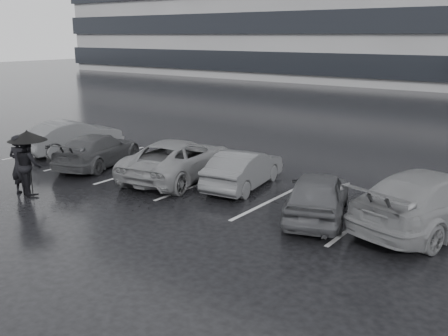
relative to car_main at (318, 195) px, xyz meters
name	(u,v)px	position (x,y,z in m)	size (l,w,h in m)	color
ground	(212,216)	(-2.33, -1.64, -0.65)	(160.00, 160.00, 0.00)	black
car_main	(318,195)	(0.00, 0.00, 0.00)	(1.53, 3.81, 1.30)	black
car_west_a	(244,169)	(-3.19, 1.12, -0.04)	(1.29, 3.71, 1.22)	#2D2D30
car_west_b	(179,159)	(-5.58, 0.65, 0.03)	(2.26, 4.91, 1.36)	#505053
car_west_c	(98,150)	(-9.14, 0.09, -0.04)	(1.69, 4.17, 1.21)	black
car_west_d	(73,136)	(-11.75, 0.94, 0.03)	(1.44, 4.13, 1.36)	#2D2D30
car_east	(432,200)	(2.67, 1.04, 0.10)	(2.11, 5.18, 1.50)	#505053
pedestrian_left	(20,165)	(-8.31, -3.60, 0.29)	(0.68, 0.45, 1.87)	black
pedestrian_right	(28,165)	(-8.12, -3.44, 0.27)	(0.90, 0.70, 1.84)	black
umbrella	(27,136)	(-8.17, -3.35, 1.17)	(1.18, 1.18, 2.00)	black
stall_stripes	(240,189)	(-3.13, 0.86, -0.65)	(19.72, 5.00, 0.00)	#B4B4B7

